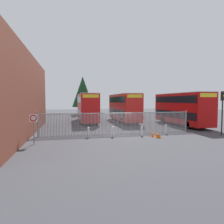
# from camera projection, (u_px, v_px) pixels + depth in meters

# --- Properties ---
(ground_plane) EXTENTS (100.00, 100.00, 0.00)m
(ground_plane) POSITION_uv_depth(u_px,v_px,m) (106.00, 124.00, 28.02)
(ground_plane) COLOR #3D3D42
(palisade_fence) EXTENTS (15.68, 0.14, 2.35)m
(palisade_fence) POSITION_uv_depth(u_px,v_px,m) (118.00, 122.00, 20.10)
(palisade_fence) COLOR gray
(palisade_fence) RESTS_ON ground
(double_decker_bus_near_gate) EXTENTS (2.54, 10.81, 4.42)m
(double_decker_bus_near_gate) POSITION_uv_depth(u_px,v_px,m) (181.00, 108.00, 26.88)
(double_decker_bus_near_gate) COLOR #B70C0C
(double_decker_bus_near_gate) RESTS_ON ground
(double_decker_bus_behind_fence_left) EXTENTS (2.54, 10.81, 4.42)m
(double_decker_bus_behind_fence_left) POSITION_uv_depth(u_px,v_px,m) (87.00, 107.00, 31.01)
(double_decker_bus_behind_fence_left) COLOR red
(double_decker_bus_behind_fence_left) RESTS_ON ground
(double_decker_bus_behind_fence_right) EXTENTS (2.54, 10.81, 4.42)m
(double_decker_bus_behind_fence_right) POSITION_uv_depth(u_px,v_px,m) (124.00, 107.00, 31.53)
(double_decker_bus_behind_fence_right) COLOR red
(double_decker_bus_behind_fence_right) RESTS_ON ground
(double_decker_bus_far_back) EXTENTS (2.54, 10.81, 4.42)m
(double_decker_bus_far_back) POSITION_uv_depth(u_px,v_px,m) (129.00, 105.00, 45.02)
(double_decker_bus_far_back) COLOR red
(double_decker_bus_far_back) RESTS_ON ground
(bollard_near_left) EXTENTS (0.20, 0.20, 0.95)m
(bollard_near_left) POSITION_uv_depth(u_px,v_px,m) (89.00, 132.00, 18.05)
(bollard_near_left) COLOR silver
(bollard_near_left) RESTS_ON ground
(bollard_center_front) EXTENTS (0.20, 0.20, 0.95)m
(bollard_center_front) POSITION_uv_depth(u_px,v_px,m) (113.00, 132.00, 18.41)
(bollard_center_front) COLOR silver
(bollard_center_front) RESTS_ON ground
(bollard_near_right) EXTENTS (0.20, 0.20, 0.95)m
(bollard_near_right) POSITION_uv_depth(u_px,v_px,m) (142.00, 131.00, 18.95)
(bollard_near_right) COLOR silver
(bollard_near_right) RESTS_ON ground
(bollard_far_right) EXTENTS (0.20, 0.20, 0.95)m
(bollard_far_right) POSITION_uv_depth(u_px,v_px,m) (166.00, 129.00, 20.04)
(bollard_far_right) COLOR silver
(bollard_far_right) RESTS_ON ground
(traffic_cone_by_gate) EXTENTS (0.34, 0.34, 0.59)m
(traffic_cone_by_gate) POSITION_uv_depth(u_px,v_px,m) (159.00, 134.00, 18.02)
(traffic_cone_by_gate) COLOR orange
(traffic_cone_by_gate) RESTS_ON ground
(traffic_cone_mid_forecourt) EXTENTS (0.34, 0.34, 0.59)m
(traffic_cone_mid_forecourt) POSITION_uv_depth(u_px,v_px,m) (157.00, 134.00, 18.02)
(traffic_cone_mid_forecourt) COLOR orange
(traffic_cone_mid_forecourt) RESTS_ON ground
(traffic_cone_near_kerb) EXTENTS (0.34, 0.34, 0.59)m
(traffic_cone_near_kerb) POSITION_uv_depth(u_px,v_px,m) (152.00, 133.00, 18.63)
(traffic_cone_near_kerb) COLOR orange
(traffic_cone_near_kerb) RESTS_ON ground
(speed_limit_sign_post) EXTENTS (0.60, 0.14, 2.40)m
(speed_limit_sign_post) POSITION_uv_depth(u_px,v_px,m) (34.00, 122.00, 15.16)
(speed_limit_sign_post) COLOR slate
(speed_limit_sign_post) RESTS_ON ground
(traffic_light_kerbside) EXTENTS (0.28, 0.33, 4.30)m
(traffic_light_kerbside) POSITION_uv_depth(u_px,v_px,m) (223.00, 105.00, 19.07)
(traffic_light_kerbside) COLOR black
(traffic_light_kerbside) RESTS_ON ground
(tree_tall_back) EXTENTS (5.05, 5.05, 9.10)m
(tree_tall_back) POSITION_uv_depth(u_px,v_px,m) (83.00, 92.00, 46.83)
(tree_tall_back) COLOR #4C3823
(tree_tall_back) RESTS_ON ground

